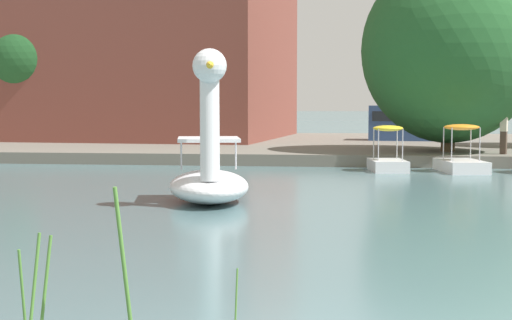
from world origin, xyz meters
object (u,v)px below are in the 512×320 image
Objects in this scene: tree_broadleaf_left at (44,62)px; parked_van at (414,121)px; swan_boat at (209,170)px; pedal_boat_orange at (461,159)px; tree_willow_overhanging at (450,50)px; pedal_boat_yellow at (388,157)px; person_on_path at (504,131)px.

tree_broadleaf_left is 1.60× the size of parked_van.
swan_boat is at bearing -58.29° from tree_broadleaf_left.
parked_van is (-0.49, 12.92, 0.93)m from pedal_boat_orange.
tree_willow_overhanging is at bearing 88.97° from pedal_boat_orange.
tree_willow_overhanging is at bearing 58.87° from pedal_boat_yellow.
person_on_path reaches higher than pedal_boat_orange.
tree_broadleaf_left reaches higher than swan_boat.
pedal_boat_yellow is at bearing -33.08° from tree_broadleaf_left.
swan_boat reaches higher than pedal_boat_orange.
tree_willow_overhanging reaches higher than pedal_boat_orange.
tree_broadleaf_left is at bearing 121.71° from swan_boat.
parked_van reaches higher than pedal_boat_yellow.
pedal_boat_yellow is 0.82× the size of pedal_boat_orange.
parked_van is at bearing 73.88° from swan_boat.
tree_willow_overhanging is at bearing -86.33° from parked_van.
swan_boat is 1.73× the size of pedal_boat_yellow.
swan_boat is at bearing -127.00° from person_on_path.
parked_van is (-0.57, 8.86, -2.90)m from tree_willow_overhanging.
tree_broadleaf_left reaches higher than parked_van.
swan_boat is at bearing -116.52° from pedal_boat_yellow.
parked_van is at bearing 93.67° from tree_willow_overhanging.
pedal_boat_orange is 21.99m from tree_broadleaf_left.
pedal_boat_orange is at bearing -29.61° from tree_broadleaf_left.
parked_van is at bearing 102.94° from person_on_path.
tree_broadleaf_left is at bearing 150.39° from pedal_boat_orange.
parked_van reaches higher than person_on_path.
person_on_path is (4.25, 2.67, 0.79)m from pedal_boat_yellow.
pedal_boat_orange is at bearing -91.03° from tree_willow_overhanging.
person_on_path is at bearing -38.13° from tree_willow_overhanging.
tree_willow_overhanging is at bearing 141.87° from person_on_path.
parked_van is at bearing 6.94° from tree_broadleaf_left.
pedal_boat_yellow is 6.09m from tree_willow_overhanging.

